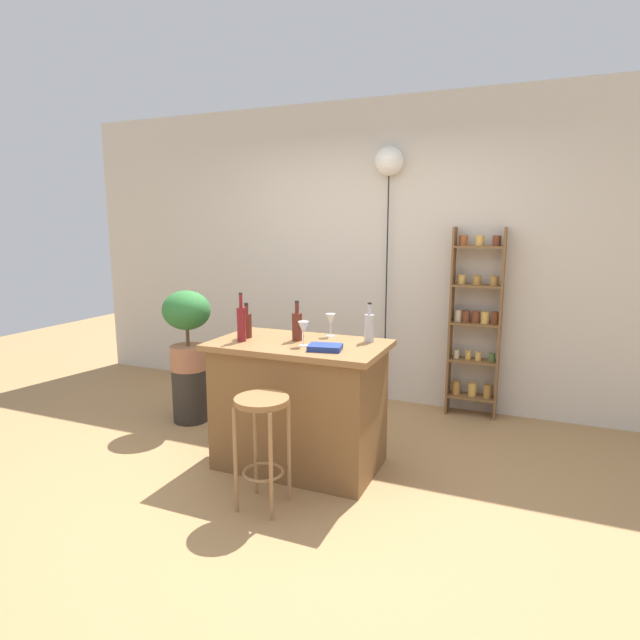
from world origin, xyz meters
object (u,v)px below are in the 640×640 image
object	(u,v)px
spice_shelf	(475,323)
pendant_globe_light	(389,163)
bar_stool	(262,427)
bottle_olive_oil	(297,326)
bottle_wine_red	(241,323)
wine_glass_left	(303,328)
plant_stool	(190,395)
bottle_soda_blue	(369,327)
potted_plant	(187,323)
bottle_vinegar	(247,325)
cookbook	(325,347)
wine_glass_center	(331,320)

from	to	relation	value
spice_shelf	pendant_globe_light	size ratio (longest dim) A/B	0.70
bar_stool	bottle_olive_oil	size ratio (longest dim) A/B	2.47
bottle_wine_red	wine_glass_left	size ratio (longest dim) A/B	2.05
plant_stool	wine_glass_left	distance (m)	1.59
bottle_olive_oil	wine_glass_left	size ratio (longest dim) A/B	1.69
bottle_wine_red	bottle_soda_blue	size ratio (longest dim) A/B	1.24
plant_stool	potted_plant	world-z (taller)	potted_plant
bottle_olive_oil	bottle_vinegar	bearing A→B (deg)	-171.83
wine_glass_left	bottle_olive_oil	bearing A→B (deg)	129.23
bar_stool	cookbook	world-z (taller)	cookbook
potted_plant	cookbook	world-z (taller)	potted_plant
spice_shelf	wine_glass_left	distance (m)	1.83
plant_stool	potted_plant	size ratio (longest dim) A/B	0.68
potted_plant	pendant_globe_light	world-z (taller)	pendant_globe_light
bottle_olive_oil	cookbook	size ratio (longest dim) A/B	1.32
bottle_wine_red	pendant_globe_light	distance (m)	2.12
wine_glass_center	pendant_globe_light	bearing A→B (deg)	87.75
potted_plant	plant_stool	bearing A→B (deg)	0.00
spice_shelf	bottle_olive_oil	bearing A→B (deg)	-125.61
bottle_wine_red	pendant_globe_light	world-z (taller)	pendant_globe_light
pendant_globe_light	bar_stool	bearing A→B (deg)	-93.78
bottle_olive_oil	pendant_globe_light	distance (m)	1.94
wine_glass_center	cookbook	distance (m)	0.43
bottle_olive_oil	plant_stool	bearing A→B (deg)	163.64
bar_stool	potted_plant	xyz separation A→B (m)	(-1.26, 0.99, 0.35)
bottle_vinegar	wine_glass_left	world-z (taller)	bottle_vinegar
bottle_soda_blue	pendant_globe_light	size ratio (longest dim) A/B	0.12
plant_stool	cookbook	world-z (taller)	cookbook
bottle_olive_oil	wine_glass_center	bearing A→B (deg)	52.61
plant_stool	cookbook	xyz separation A→B (m)	(1.48, -0.54, 0.68)
potted_plant	pendant_globe_light	xyz separation A→B (m)	(1.40, 1.14, 1.36)
bottle_olive_oil	bottle_soda_blue	size ratio (longest dim) A/B	1.02
pendant_globe_light	bottle_soda_blue	bearing A→B (deg)	-79.03
bar_stool	bottle_olive_oil	xyz separation A→B (m)	(-0.07, 0.64, 0.49)
wine_glass_left	pendant_globe_light	size ratio (longest dim) A/B	0.07
plant_stool	bottle_olive_oil	xyz separation A→B (m)	(1.19, -0.35, 0.76)
bottle_olive_oil	pendant_globe_light	xyz separation A→B (m)	(0.21, 1.49, 1.22)
potted_plant	bottle_olive_oil	world-z (taller)	bottle_olive_oil
bottle_olive_oil	bottle_soda_blue	world-z (taller)	bottle_olive_oil
bottle_soda_blue	wine_glass_left	bearing A→B (deg)	-142.10
bottle_wine_red	bottle_vinegar	world-z (taller)	bottle_wine_red
bar_stool	plant_stool	world-z (taller)	bar_stool
bar_stool	pendant_globe_light	xyz separation A→B (m)	(0.14, 2.13, 1.71)
plant_stool	pendant_globe_light	bearing A→B (deg)	39.01
cookbook	spice_shelf	bearing A→B (deg)	54.33
bottle_olive_oil	cookbook	distance (m)	0.35
wine_glass_left	pendant_globe_light	distance (m)	2.02
spice_shelf	plant_stool	xyz separation A→B (m)	(-2.22, -1.09, -0.60)
bar_stool	wine_glass_center	size ratio (longest dim) A/B	4.17
plant_stool	bottle_soda_blue	bearing A→B (deg)	-6.89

